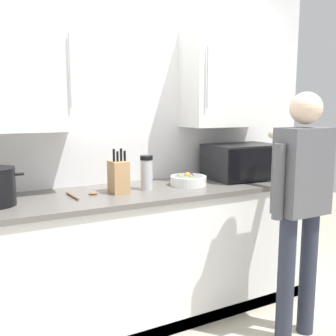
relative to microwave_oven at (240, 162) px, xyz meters
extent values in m
cube|color=white|center=(-0.87, 0.35, 0.26)|extent=(3.51, 0.10, 2.69)
cube|color=white|center=(-1.69, 0.14, 0.66)|extent=(0.75, 0.32, 0.75)
cylinder|color=#B7BABF|center=(-1.37, -0.04, 0.66)|extent=(0.01, 0.01, 0.45)
cube|color=white|center=(-0.04, 0.14, 0.66)|extent=(0.75, 0.32, 0.75)
cylinder|color=#B7BABF|center=(-0.36, -0.04, 0.66)|extent=(0.01, 0.01, 0.45)
cube|color=white|center=(-0.87, -0.04, -0.63)|extent=(2.54, 0.65, 0.92)
cube|color=#605B56|center=(-0.87, -0.04, -0.16)|extent=(2.58, 0.69, 0.03)
cube|color=black|center=(-0.87, -0.34, -1.05)|extent=(2.54, 0.04, 0.09)
cube|color=black|center=(0.02, 0.01, 0.00)|extent=(0.57, 0.39, 0.28)
cube|color=beige|center=(-0.06, 0.00, 0.00)|extent=(0.37, 0.33, 0.22)
cube|color=black|center=(0.23, -0.19, 0.00)|extent=(0.16, 0.01, 0.26)
cube|color=black|center=(-0.06, -0.21, 0.00)|extent=(0.41, 0.06, 0.26)
cylinder|color=brown|center=(-1.39, -0.04, -0.13)|extent=(0.03, 0.22, 0.01)
ellipsoid|color=brown|center=(-1.25, -0.03, -0.13)|extent=(0.07, 0.05, 0.02)
cylinder|color=black|center=(-1.70, -0.04, 0.04)|extent=(0.05, 0.02, 0.02)
cylinder|color=#B7BABF|center=(-0.87, -0.05, -0.03)|extent=(0.09, 0.09, 0.21)
cylinder|color=black|center=(-0.87, -0.05, 0.09)|extent=(0.09, 0.09, 0.03)
cube|color=tan|center=(-1.07, -0.04, -0.03)|extent=(0.11, 0.15, 0.22)
cylinder|color=black|center=(-1.11, -0.07, 0.12)|extent=(0.02, 0.02, 0.09)
cylinder|color=black|center=(-1.09, -0.07, 0.11)|extent=(0.02, 0.02, 0.07)
cylinder|color=black|center=(-1.06, -0.07, 0.12)|extent=(0.02, 0.02, 0.09)
cylinder|color=black|center=(-1.04, -0.07, 0.11)|extent=(0.02, 0.02, 0.07)
cylinder|color=white|center=(-0.52, -0.05, -0.10)|extent=(0.27, 0.27, 0.07)
cylinder|color=slate|center=(-0.52, -0.05, -0.09)|extent=(0.22, 0.22, 0.04)
sphere|color=#5B9333|center=(-0.52, -0.05, -0.07)|extent=(0.04, 0.04, 0.04)
sphere|color=#511E5B|center=(-0.50, -0.05, -0.07)|extent=(0.05, 0.05, 0.05)
sphere|color=#5B9333|center=(-0.59, -0.04, -0.07)|extent=(0.04, 0.04, 0.04)
sphere|color=orange|center=(-0.53, -0.04, -0.07)|extent=(0.06, 0.06, 0.06)
sphere|color=#5B9333|center=(-0.53, -0.10, -0.07)|extent=(0.04, 0.04, 0.04)
cylinder|color=#282D3D|center=(-0.20, -0.75, -0.67)|extent=(0.11, 0.11, 0.85)
cylinder|color=#282D3D|center=(0.00, -0.75, -0.67)|extent=(0.11, 0.11, 0.85)
cube|color=#56565B|center=(-0.10, -0.75, 0.04)|extent=(0.34, 0.20, 0.55)
sphere|color=beige|center=(-0.10, -0.75, 0.43)|extent=(0.20, 0.20, 0.20)
cylinder|color=beige|center=(0.05, -0.53, 0.16)|extent=(0.11, 0.47, 0.24)
cylinder|color=#56565B|center=(-0.30, -0.75, -0.01)|extent=(0.07, 0.07, 0.47)
camera|label=1|loc=(-1.98, -2.47, 0.43)|focal=41.08mm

